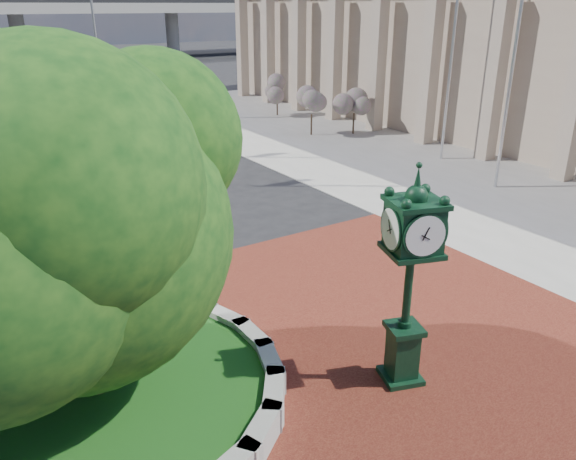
# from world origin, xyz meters

# --- Properties ---
(ground) EXTENTS (200.00, 200.00, 0.00)m
(ground) POSITION_xyz_m (0.00, 0.00, 0.00)
(ground) COLOR black
(ground) RESTS_ON ground
(plaza) EXTENTS (12.00, 12.00, 0.04)m
(plaza) POSITION_xyz_m (0.00, -1.00, 0.02)
(plaza) COLOR maroon
(plaza) RESTS_ON ground
(sidewalk) EXTENTS (20.00, 50.00, 0.04)m
(sidewalk) POSITION_xyz_m (16.00, 10.00, 0.02)
(sidewalk) COLOR #9E9B93
(sidewalk) RESTS_ON ground
(planter_wall) EXTENTS (2.96, 6.77, 0.54)m
(planter_wall) POSITION_xyz_m (-2.71, -0.00, 0.27)
(planter_wall) COLOR #9E9B93
(planter_wall) RESTS_ON ground
(grass_bed) EXTENTS (6.10, 6.10, 0.40)m
(grass_bed) POSITION_xyz_m (-5.00, 0.00, 0.20)
(grass_bed) COLOR #1A4E16
(grass_bed) RESTS_ON ground
(civic_building) EXTENTS (17.35, 44.00, 8.60)m
(civic_building) POSITION_xyz_m (23.60, 12.00, 4.33)
(civic_building) COLOR tan
(civic_building) RESTS_ON ground
(tree_planter) EXTENTS (5.20, 5.20, 6.33)m
(tree_planter) POSITION_xyz_m (-5.00, 0.00, 3.72)
(tree_planter) COLOR #38281C
(tree_planter) RESTS_ON ground
(post_clock) EXTENTS (1.11, 1.11, 4.37)m
(post_clock) POSITION_xyz_m (0.20, -2.41, 2.40)
(post_clock) COLOR black
(post_clock) RESTS_ON ground
(parked_car) EXTENTS (2.75, 4.95, 1.59)m
(parked_car) POSITION_xyz_m (0.33, 36.87, 0.80)
(parked_car) COLOR maroon
(parked_car) RESTS_ON ground
(flagpole_a) EXTENTS (1.71, 0.19, 10.92)m
(flagpole_a) POSITION_xyz_m (12.21, 4.76, 5.59)
(flagpole_a) COLOR silver
(flagpole_a) RESTS_ON ground
(flagpole_b) EXTENTS (1.72, 0.19, 10.97)m
(flagpole_b) POSITION_xyz_m (13.78, 9.14, 5.62)
(flagpole_b) COLOR silver
(flagpole_b) RESTS_ON ground
(street_lamp_near) EXTENTS (1.91, 0.63, 8.62)m
(street_lamp_near) POSITION_xyz_m (3.35, 28.01, 5.06)
(street_lamp_near) COLOR slate
(street_lamp_near) RESTS_ON ground
(shrub_near) EXTENTS (1.20, 1.20, 2.20)m
(shrub_near) POSITION_xyz_m (13.77, 15.81, 1.59)
(shrub_near) COLOR #38281C
(shrub_near) RESTS_ON ground
(shrub_mid) EXTENTS (1.20, 1.20, 2.20)m
(shrub_mid) POSITION_xyz_m (11.59, 16.87, 1.59)
(shrub_mid) COLOR #38281C
(shrub_mid) RESTS_ON ground
(shrub_far) EXTENTS (1.20, 1.20, 2.20)m
(shrub_far) POSITION_xyz_m (13.20, 23.12, 1.59)
(shrub_far) COLOR #38281C
(shrub_far) RESTS_ON ground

